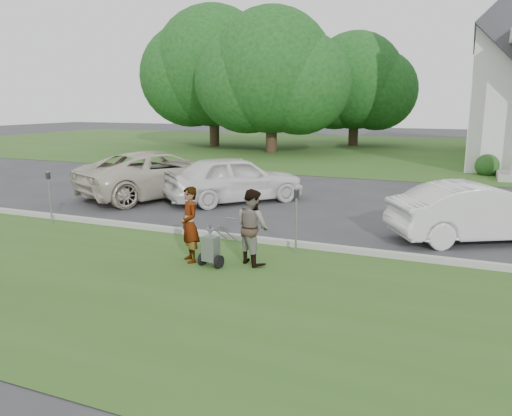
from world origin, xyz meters
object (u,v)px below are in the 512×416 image
Objects in this scene: tree_left at (272,77)px; person_left at (190,225)px; car_a at (160,174)px; car_d at (480,212)px; tree_back at (355,85)px; striping_cart at (211,249)px; parking_meter_near at (296,213)px; parking_meter_far at (49,191)px; tree_far at (213,72)px; car_b at (235,179)px; person_right at (252,227)px.

person_left is (7.17, -23.40, -4.29)m from tree_left.
car_d is (10.76, -2.05, -0.11)m from car_a.
tree_back reaches higher than striping_cart.
tree_back is at bearing -11.85° from car_d.
car_d is at bearing 77.70° from person_left.
tree_back is 6.32× the size of parking_meter_near.
car_a is (-6.89, 4.90, -0.12)m from parking_meter_near.
parking_meter_far reaches higher than car_d.
car_d is (5.22, 4.44, 0.34)m from striping_cart.
striping_cart is 0.23× the size of car_d.
car_a is (0.51, 4.84, -0.11)m from parking_meter_far.
parking_meter_far is 11.61m from car_d.
person_left is at bearing 153.11° from car_a.
tree_back is 32.05m from striping_cart.
tree_back is 25.40m from car_a.
tree_far is 23.41m from car_b.
car_d is (8.97, -27.09, -4.00)m from tree_back.
car_d is (3.87, 2.85, -0.23)m from parking_meter_near.
car_b is (-3.26, 6.03, 0.01)m from person_right.
parking_meter_near is (15.10, -24.94, -4.73)m from tree_far.
tree_far is at bearing 121.20° from parking_meter_near.
car_a is (-1.79, -25.04, -3.89)m from tree_back.
striping_cart is at bearing 155.62° from car_a.
parking_meter_near is at bearing 96.17° from car_d.
tree_back reaches higher than parking_meter_far.
tree_left reaches higher than tree_back.
tree_far is at bearing 153.44° from tree_left.
car_b is at bearing -60.68° from tree_far.
parking_meter_near is (0.63, 1.06, 0.15)m from person_right.
striping_cart is at bearing -15.36° from parking_meter_far.
person_right is at bearing -69.78° from tree_left.
parking_meter_far is at bearing -72.79° from tree_far.
tree_left is 24.84m from person_left.
tree_far reaches higher than tree_left.
tree_back is at bearing -68.93° from car_a.
car_a is (-4.96, 6.36, 0.02)m from person_left.
car_a reaches higher than parking_meter_far.
person_left is 0.27× the size of car_a.
person_left reaches higher than car_b.
parking_meter_near is at bearing -67.47° from tree_left.
car_d is at bearing 47.59° from striping_cart.
car_b is at bearing 54.45° from parking_meter_far.
tree_left is 6.99× the size of parking_meter_near.
person_right is at bearing -120.77° from parking_meter_near.
tree_far is at bearing 107.21° from parking_meter_far.
car_d is at bearing 13.87° from parking_meter_far.
parking_meter_near is 8.46m from car_a.
parking_meter_far reaches higher than striping_cart.
tree_left is 24.88m from person_right.
tree_back reaches higher than parking_meter_near.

